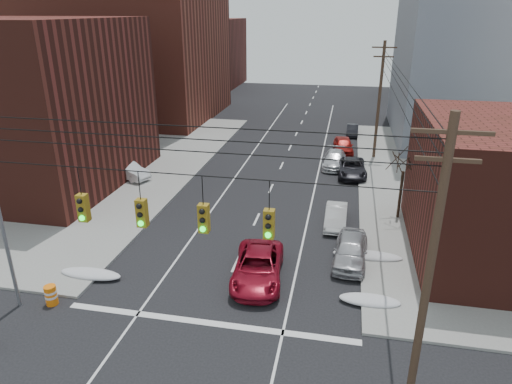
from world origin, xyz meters
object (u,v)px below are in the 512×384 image
at_px(lot_car_d, 74,157).
at_px(construction_barrel, 51,295).
at_px(parked_car_f, 352,130).
at_px(lot_car_c, 91,160).
at_px(lot_car_a, 128,170).
at_px(red_pickup, 258,267).
at_px(lot_car_b, 113,157).
at_px(parked_car_d, 334,159).
at_px(parked_car_a, 351,250).
at_px(parked_car_b, 336,216).
at_px(parked_car_e, 343,145).
at_px(parked_car_c, 352,168).

distance_m(lot_car_d, construction_barrel, 22.20).
relative_size(parked_car_f, lot_car_c, 0.83).
relative_size(lot_car_a, lot_car_c, 0.96).
xyz_separation_m(red_pickup, construction_barrel, (-9.54, -4.18, -0.24)).
bearing_deg(lot_car_b, lot_car_d, 79.47).
bearing_deg(parked_car_d, parked_car_a, -82.94).
distance_m(parked_car_f, lot_car_b, 26.83).
distance_m(parked_car_a, parked_car_b, 4.83).
height_order(red_pickup, parked_car_e, parked_car_e).
height_order(lot_car_c, lot_car_d, lot_car_d).
distance_m(parked_car_d, parked_car_e, 4.70).
distance_m(parked_car_c, lot_car_d, 25.25).
bearing_deg(red_pickup, construction_barrel, -161.92).
relative_size(lot_car_b, lot_car_c, 1.23).
xyz_separation_m(parked_car_f, lot_car_b, (-21.66, -15.83, 0.30)).
bearing_deg(lot_car_a, lot_car_c, 87.29).
height_order(parked_car_c, parked_car_d, parked_car_c).
bearing_deg(parked_car_e, lot_car_d, -164.03).
xyz_separation_m(parked_car_c, parked_car_f, (0.00, 14.05, -0.10)).
relative_size(parked_car_b, lot_car_d, 0.87).
relative_size(red_pickup, lot_car_d, 1.19).
xyz_separation_m(parked_car_c, parked_car_e, (-0.89, 6.81, 0.08)).
bearing_deg(lot_car_b, parked_car_a, -145.89).
distance_m(parked_car_b, parked_car_f, 24.41).
height_order(parked_car_b, parked_car_f, parked_car_b).
bearing_deg(lot_car_b, parked_car_c, -109.69).
xyz_separation_m(parked_car_c, lot_car_b, (-21.66, -1.78, 0.19)).
bearing_deg(lot_car_a, parked_car_d, -45.45).
relative_size(parked_car_d, lot_car_b, 0.90).
bearing_deg(parked_car_b, lot_car_c, 161.71).
xyz_separation_m(parked_car_c, parked_car_d, (-1.60, 2.17, -0.01)).
xyz_separation_m(parked_car_d, lot_car_c, (-21.78, -4.85, 0.09)).
height_order(parked_car_c, lot_car_a, lot_car_a).
bearing_deg(parked_car_a, parked_car_b, 105.34).
height_order(parked_car_d, lot_car_a, lot_car_a).
height_order(parked_car_d, lot_car_c, lot_car_c).
distance_m(parked_car_d, lot_car_d, 23.99).
height_order(lot_car_a, construction_barrel, lot_car_a).
bearing_deg(lot_car_a, parked_car_b, -85.01).
bearing_deg(construction_barrel, parked_car_f, 68.28).
distance_m(lot_car_a, lot_car_b, 4.28).
bearing_deg(parked_car_f, parked_car_e, -96.52).
relative_size(parked_car_f, lot_car_d, 0.80).
bearing_deg(parked_car_e, lot_car_a, -152.10).
distance_m(parked_car_f, lot_car_d, 30.15).
relative_size(parked_car_e, construction_barrel, 4.50).
xyz_separation_m(red_pickup, lot_car_d, (-20.26, 15.25, 0.17)).
relative_size(parked_car_a, parked_car_b, 1.15).
height_order(parked_car_c, parked_car_f, parked_car_c).
bearing_deg(parked_car_b, lot_car_d, 162.88).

